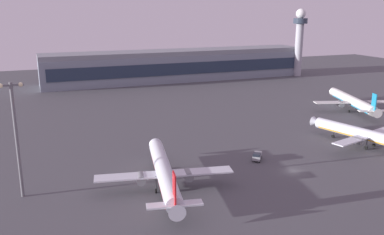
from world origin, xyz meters
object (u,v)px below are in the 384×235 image
object	(u,v)px
airplane_terminal_side	(164,173)
maintenance_van	(257,156)
control_tower	(299,38)
airplane_taxiway_distant	(353,102)
apron_light_central	(16,133)
airplane_near_gate	(366,135)

from	to	relation	value
airplane_terminal_side	maintenance_van	distance (m)	28.90
maintenance_van	airplane_terminal_side	bearing A→B (deg)	54.52
control_tower	maintenance_van	world-z (taller)	control_tower
maintenance_van	control_tower	bearing A→B (deg)	-90.62
airplane_taxiway_distant	apron_light_central	size ratio (longest dim) A/B	1.57
airplane_taxiway_distant	airplane_terminal_side	bearing A→B (deg)	-137.03
maintenance_van	airplane_near_gate	bearing A→B (deg)	-144.09
maintenance_van	apron_light_central	bearing A→B (deg)	39.28
airplane_taxiway_distant	apron_light_central	world-z (taller)	apron_light_central
control_tower	maintenance_van	bearing A→B (deg)	-129.07
control_tower	airplane_near_gate	bearing A→B (deg)	-116.95
airplane_terminal_side	airplane_near_gate	xyz separation A→B (m)	(61.79, 6.45, -0.23)
airplane_near_gate	maintenance_van	bearing A→B (deg)	162.43
control_tower	airplane_terminal_side	xyz separation A→B (m)	(-121.11, -123.09, -18.44)
apron_light_central	maintenance_van	bearing A→B (deg)	0.83
airplane_near_gate	airplane_taxiway_distant	distance (m)	44.19
control_tower	airplane_terminal_side	distance (m)	173.66
control_tower	airplane_terminal_side	size ratio (longest dim) A/B	1.00
airplane_taxiway_distant	maintenance_van	world-z (taller)	airplane_taxiway_distant
apron_light_central	control_tower	bearing A→B (deg)	37.72
airplane_taxiway_distant	apron_light_central	bearing A→B (deg)	-145.79
airplane_taxiway_distant	apron_light_central	distance (m)	122.92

